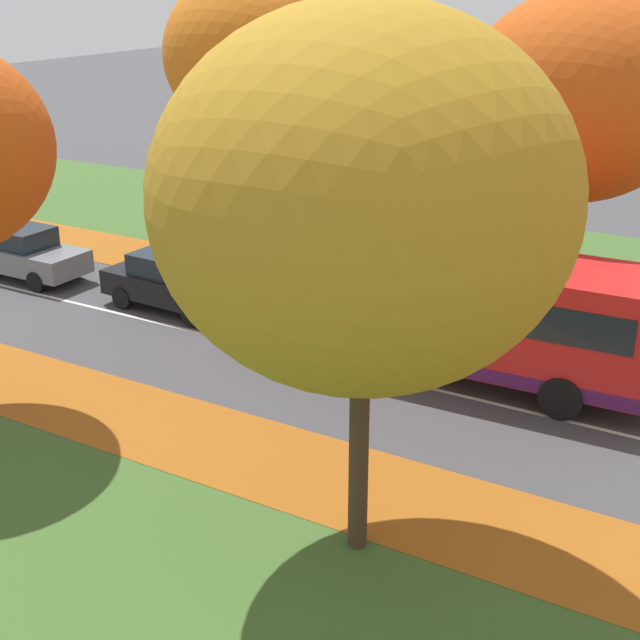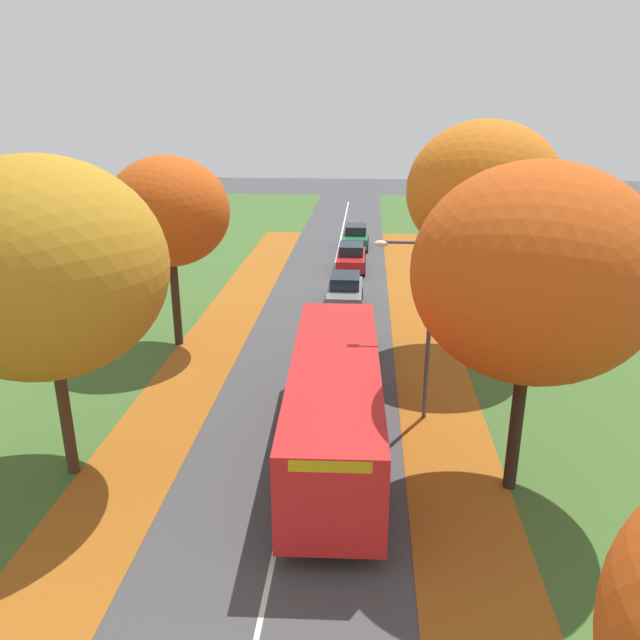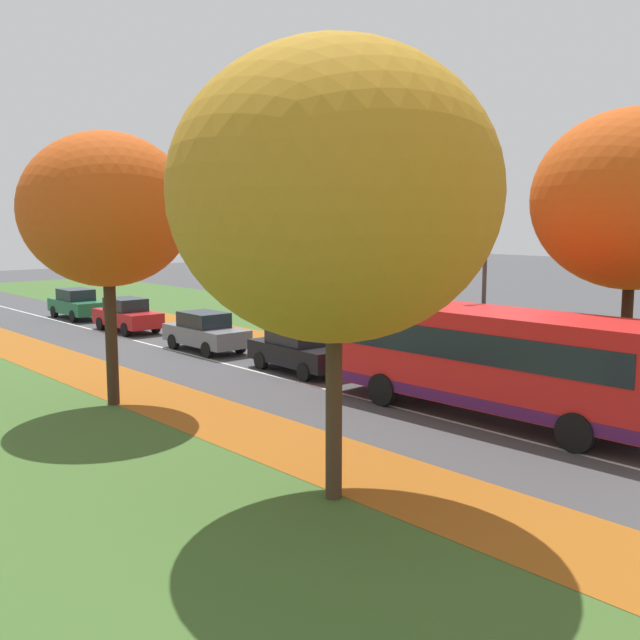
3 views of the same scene
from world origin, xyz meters
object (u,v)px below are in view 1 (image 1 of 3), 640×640
tree_right_near (579,97)px  bus (444,303)px  tree_left_near (363,199)px  streetlamp_right (402,186)px  car_grey_following (23,253)px  tree_right_mid (260,55)px  car_black_lead (173,282)px

tree_right_near → bus: (-4.85, 1.42, -4.31)m
tree_left_near → streetlamp_right: tree_left_near is taller
streetlamp_right → bus: size_ratio=0.57×
streetlamp_right → bus: 4.00m
tree_left_near → tree_right_near: (12.17, 0.19, 0.07)m
tree_left_near → car_grey_following: (7.10, 15.63, -5.14)m
streetlamp_right → car_grey_following: streetlamp_right is taller
streetlamp_right → car_grey_following: (-2.74, 11.65, -2.92)m
tree_left_near → tree_right_mid: bearing=39.1°
tree_right_near → car_black_lead: size_ratio=2.04×
tree_right_mid → car_grey_following: tree_right_mid is taller
streetlamp_right → bus: (-2.51, -2.36, -2.03)m
tree_right_mid → car_grey_following: bearing=135.9°
streetlamp_right → tree_right_near: bearing=-58.3°
tree_left_near → tree_right_mid: size_ratio=0.94×
tree_right_near → car_black_lead: 11.97m
tree_right_near → car_black_lead: tree_right_near is taller
tree_right_mid → bus: tree_right_mid is taller
streetlamp_right → bus: streetlamp_right is taller
tree_left_near → bus: tree_left_near is taller
tree_right_near → car_grey_following: bearing=108.2°
tree_right_near → streetlamp_right: tree_right_near is taller
car_grey_following → tree_right_near: bearing=-71.8°
tree_right_mid → bus: (-5.30, -8.66, -4.88)m
bus → car_black_lead: 8.24m
streetlamp_right → bus: bearing=-136.8°
tree_right_near → streetlamp_right: bearing=121.7°
tree_left_near → bus: (7.32, 1.61, -4.25)m
tree_right_mid → car_black_lead: bearing=-175.1°
bus → car_grey_following: bus is taller
car_grey_following → car_black_lead: bearing=-88.1°
tree_right_near → tree_right_mid: size_ratio=0.93×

